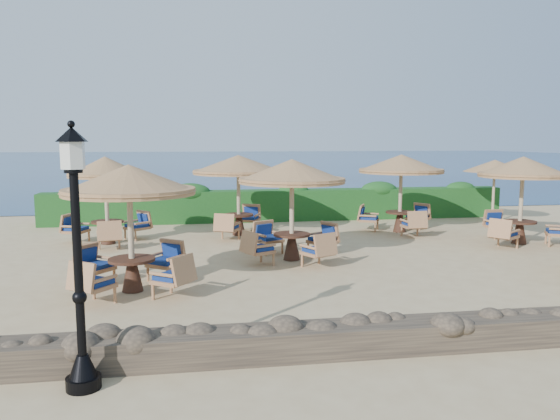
% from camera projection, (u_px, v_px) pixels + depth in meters
% --- Properties ---
extents(ground, '(120.00, 120.00, 0.00)m').
position_uv_depth(ground, '(324.00, 260.00, 14.37)').
color(ground, tan).
rests_on(ground, ground).
extents(sea, '(160.00, 160.00, 0.00)m').
position_uv_depth(sea, '(215.00, 160.00, 82.92)').
color(sea, '#0C254F').
rests_on(sea, ground).
extents(hedge, '(18.00, 0.90, 1.20)m').
position_uv_depth(hedge, '(281.00, 205.00, 21.34)').
color(hedge, '#154318').
rests_on(hedge, ground).
extents(stone_wall, '(15.00, 0.65, 0.44)m').
position_uv_depth(stone_wall, '(421.00, 334.00, 8.27)').
color(stone_wall, brown).
rests_on(stone_wall, ground).
extents(lamp_post, '(0.44, 0.44, 3.31)m').
position_uv_depth(lamp_post, '(78.00, 270.00, 6.76)').
color(lamp_post, black).
rests_on(lamp_post, ground).
extents(extra_parasol, '(2.30, 2.30, 2.41)m').
position_uv_depth(extra_parasol, '(495.00, 166.00, 20.40)').
color(extra_parasol, tan).
rests_on(extra_parasol, ground).
extents(cafe_set_0, '(2.73, 2.73, 2.65)m').
position_uv_depth(cafe_set_0, '(130.00, 206.00, 11.18)').
color(cafe_set_0, tan).
rests_on(cafe_set_0, ground).
extents(cafe_set_1, '(2.81, 2.81, 2.65)m').
position_uv_depth(cafe_set_1, '(292.00, 191.00, 14.16)').
color(cafe_set_1, tan).
rests_on(cafe_set_1, ground).
extents(cafe_set_3, '(2.73, 2.62, 2.65)m').
position_uv_depth(cafe_set_3, '(106.00, 187.00, 16.38)').
color(cafe_set_3, tan).
rests_on(cafe_set_3, ground).
extents(cafe_set_4, '(3.01, 3.01, 2.65)m').
position_uv_depth(cafe_set_4, '(238.00, 174.00, 17.85)').
color(cafe_set_4, tan).
rests_on(cafe_set_4, ground).
extents(cafe_set_5, '(2.88, 2.88, 2.65)m').
position_uv_depth(cafe_set_5, '(401.00, 176.00, 18.49)').
color(cafe_set_5, tan).
rests_on(cafe_set_5, ground).
extents(cafe_set_6, '(2.77, 2.73, 2.65)m').
position_uv_depth(cafe_set_6, '(522.00, 183.00, 16.37)').
color(cafe_set_6, tan).
rests_on(cafe_set_6, ground).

